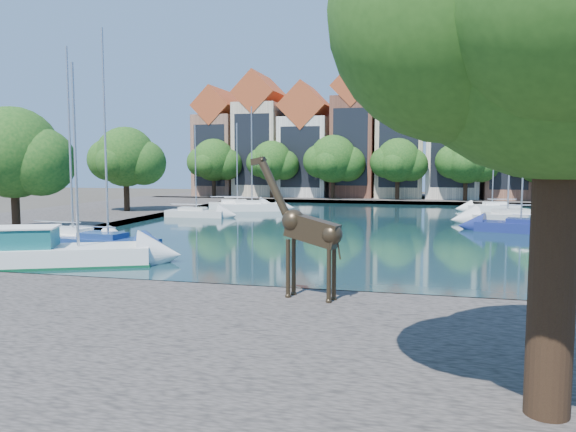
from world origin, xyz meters
name	(u,v)px	position (x,y,z in m)	size (l,w,h in m)	color
ground	(275,300)	(0.00, 0.00, 0.00)	(160.00, 160.00, 0.00)	#38332B
water_basin	(355,227)	(0.00, 24.00, 0.04)	(38.00, 50.00, 0.08)	black
near_quay	(202,357)	(0.00, -7.00, 0.25)	(50.00, 14.00, 0.50)	#544D49
far_quay	(384,199)	(0.00, 56.00, 0.25)	(60.00, 16.00, 0.50)	#544D49
left_quay	(74,217)	(-25.00, 24.00, 0.25)	(14.00, 52.00, 0.50)	#544D49
plane_tree	(572,7)	(7.62, -9.01, 7.67)	(8.32, 6.40, 10.62)	#332114
townhouse_west_end	(221,146)	(-23.00, 55.99, 7.36)	(5.44, 9.18, 14.93)	#8F634E
townhouse_west_mid	(261,139)	(-17.00, 55.99, 8.23)	(5.94, 9.18, 16.79)	beige
townhouse_west_inner	(307,146)	(-10.50, 55.99, 7.35)	(6.43, 9.18, 15.15)	silver
townhouse_center	(355,138)	(-4.00, 55.99, 8.36)	(5.44, 9.18, 16.93)	brown
townhouse_east_inner	(400,142)	(2.00, 55.99, 7.73)	(5.94, 9.18, 15.79)	#C3B28B
townhouse_east_mid	(452,139)	(8.50, 55.99, 8.10)	(6.43, 9.18, 16.65)	beige
townhouse_east_end	(505,146)	(15.00, 55.99, 7.11)	(5.44, 9.18, 14.43)	brown
far_tree_far_west	(214,161)	(-21.90, 50.49, 5.18)	(7.28, 5.60, 7.68)	#332114
far_tree_west	(272,162)	(-13.91, 50.49, 5.08)	(6.76, 5.20, 7.36)	#332114
far_tree_mid_west	(334,161)	(-5.89, 50.49, 5.29)	(7.80, 6.00, 8.00)	#332114
far_tree_mid_east	(399,162)	(2.10, 50.49, 5.13)	(7.02, 5.40, 7.52)	#332114
far_tree_east	(467,161)	(10.11, 50.49, 5.24)	(7.54, 5.80, 7.84)	#332114
far_tree_far_east	(539,162)	(18.09, 50.49, 5.08)	(6.76, 5.20, 7.36)	#332114
side_tree_left_near	(15,156)	(-20.89, 11.99, 5.49)	(7.80, 6.00, 8.20)	#332114
side_tree_left_far	(127,159)	(-21.90, 27.99, 5.38)	(7.28, 5.60, 7.88)	#332114
giraffe_statue	(305,229)	(1.42, -1.43, 2.84)	(3.30, 1.16, 4.76)	#322719
motorsailer	(49,251)	(-12.23, 3.59, 0.82)	(9.14, 5.97, 9.67)	white
sailboat_left_a	(73,236)	(-15.00, 9.49, 0.70)	(6.05, 2.45, 11.66)	silver
sailboat_left_b	(108,241)	(-12.00, 8.39, 0.67)	(6.07, 2.90, 12.28)	navy
sailboat_left_c	(196,212)	(-15.00, 28.01, 0.55)	(5.51, 2.07, 8.33)	silver
sailboat_left_d	(252,205)	(-12.00, 35.50, 0.67)	(6.48, 3.99, 10.63)	white
sailboat_left_e	(237,204)	(-14.01, 36.73, 0.65)	(6.37, 4.29, 9.09)	white
sailboat_right_b	(521,225)	(12.00, 22.96, 0.62)	(6.44, 3.65, 10.61)	navy
sailboat_right_c	(507,215)	(12.00, 29.69, 0.67)	(7.18, 4.52, 9.82)	silver
sailboat_right_d	(492,206)	(12.00, 40.77, 0.61)	(5.42, 2.75, 9.10)	white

